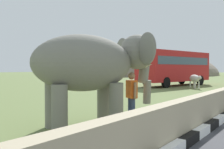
# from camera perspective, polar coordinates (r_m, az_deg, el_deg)

# --- Properties ---
(barrier_parapet) EXTENTS (28.00, 0.36, 1.00)m
(barrier_parapet) POSITION_cam_1_polar(r_m,az_deg,el_deg) (6.16, 15.59, -10.64)
(barrier_parapet) COLOR tan
(barrier_parapet) RESTS_ON ground_plane
(elephant) EXTENTS (4.01, 3.31, 2.91)m
(elephant) POSITION_cam_1_polar(r_m,az_deg,el_deg) (7.33, -4.03, 2.37)
(elephant) COLOR slate
(elephant) RESTS_ON ground_plane
(person_handler) EXTENTS (0.41, 0.59, 1.66)m
(person_handler) POSITION_cam_1_polar(r_m,az_deg,el_deg) (7.86, 4.69, -4.82)
(person_handler) COLOR navy
(person_handler) RESTS_ON ground_plane
(bus_red) EXTENTS (9.62, 4.36, 3.50)m
(bus_red) POSITION_cam_1_polar(r_m,az_deg,el_deg) (25.50, 14.75, 2.07)
(bus_red) COLOR #B21E1E
(bus_red) RESTS_ON ground_plane
(cow_near) EXTENTS (1.61, 1.65, 1.23)m
(cow_near) POSITION_cam_1_polar(r_m,az_deg,el_deg) (22.58, 19.14, -0.95)
(cow_near) COLOR beige
(cow_near) RESTS_ON ground_plane
(hill_east) EXTENTS (40.20, 32.16, 12.54)m
(hill_east) POSITION_cam_1_polar(r_m,az_deg,el_deg) (66.39, 10.06, -0.11)
(hill_east) COLOR #72665A
(hill_east) RESTS_ON ground_plane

